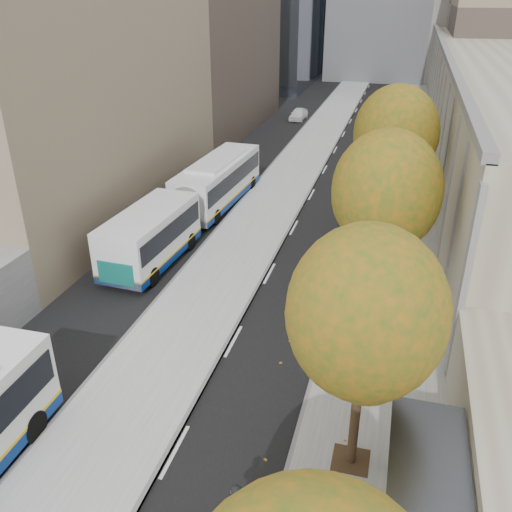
% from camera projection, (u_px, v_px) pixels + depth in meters
% --- Properties ---
extents(bus_platform, '(4.25, 150.00, 0.15)m').
position_uv_depth(bus_platform, '(277.00, 195.00, 36.99)').
color(bus_platform, '#A8A8A8').
rests_on(bus_platform, ground).
extents(sidewalk, '(4.75, 150.00, 0.08)m').
position_uv_depth(sidewalk, '(397.00, 207.00, 35.11)').
color(sidewalk, gray).
rests_on(sidewalk, ground).
extents(bus_shelter, '(1.90, 4.40, 2.53)m').
position_uv_depth(bus_shelter, '(435.00, 478.00, 13.00)').
color(bus_shelter, '#383A3F').
rests_on(bus_shelter, sidewalk).
extents(tree_c, '(4.20, 4.20, 7.28)m').
position_uv_depth(tree_c, '(366.00, 313.00, 13.90)').
color(tree_c, black).
rests_on(tree_c, sidewalk).
extents(tree_d, '(4.40, 4.40, 7.60)m').
position_uv_depth(tree_d, '(386.00, 192.00, 21.59)').
color(tree_d, black).
rests_on(tree_d, sidewalk).
extents(tree_e, '(4.60, 4.60, 7.92)m').
position_uv_depth(tree_e, '(396.00, 134.00, 29.28)').
color(tree_e, black).
rests_on(tree_e, sidewalk).
extents(bus_far, '(3.43, 17.33, 2.87)m').
position_uv_depth(bus_far, '(193.00, 201.00, 31.77)').
color(bus_far, white).
rests_on(bus_far, ground).
extents(distant_car, '(1.66, 3.71, 1.24)m').
position_uv_depth(distant_car, '(298.00, 114.00, 58.51)').
color(distant_car, white).
rests_on(distant_car, ground).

